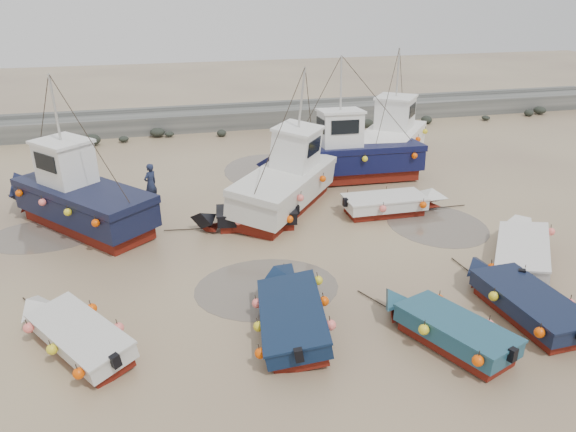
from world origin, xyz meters
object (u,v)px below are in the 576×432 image
object	(u,v)px
dinghy_0	(76,329)
cabin_boat_0	(76,195)
dinghy_5	(392,202)
dinghy_6	(522,297)
cabin_boat_2	(345,155)
dinghy_4	(248,215)
dinghy_1	(294,310)
cabin_boat_3	(393,137)
cabin_boat_1	(288,178)
dinghy_3	(525,248)
dinghy_2	(445,324)
person	(152,203)

from	to	relation	value
dinghy_0	cabin_boat_0	world-z (taller)	cabin_boat_0
dinghy_0	dinghy_5	distance (m)	14.40
dinghy_0	dinghy_6	size ratio (longest dim) A/B	0.87
dinghy_6	cabin_boat_2	world-z (taller)	cabin_boat_2
dinghy_4	dinghy_5	world-z (taller)	same
dinghy_1	cabin_boat_2	size ratio (longest dim) A/B	0.64
dinghy_5	cabin_boat_0	world-z (taller)	cabin_boat_0
dinghy_5	cabin_boat_3	bearing A→B (deg)	156.53
cabin_boat_0	cabin_boat_1	xyz separation A→B (m)	(9.03, -0.09, -0.01)
cabin_boat_0	dinghy_4	bearing A→B (deg)	-55.10
dinghy_3	cabin_boat_0	size ratio (longest dim) A/B	0.69
dinghy_0	dinghy_6	distance (m)	13.12
dinghy_0	dinghy_5	size ratio (longest dim) A/B	0.92
dinghy_5	cabin_boat_3	world-z (taller)	cabin_boat_3
dinghy_0	cabin_boat_2	world-z (taller)	cabin_boat_2
dinghy_2	dinghy_4	bearing A→B (deg)	89.53
dinghy_5	cabin_boat_2	size ratio (longest dim) A/B	0.60
dinghy_2	dinghy_3	bearing A→B (deg)	12.71
dinghy_1	person	world-z (taller)	dinghy_1
cabin_boat_1	person	xyz separation A→B (m)	(-5.98, 1.94, -1.34)
dinghy_0	person	size ratio (longest dim) A/B	2.84
dinghy_2	dinghy_3	xyz separation A→B (m)	(5.37, 3.77, -0.02)
dinghy_1	dinghy_2	xyz separation A→B (m)	(3.86, -1.86, 0.01)
cabin_boat_0	cabin_boat_3	distance (m)	17.50
dinghy_4	cabin_boat_0	world-z (taller)	cabin_boat_0
cabin_boat_0	dinghy_1	bearing A→B (deg)	-93.05
dinghy_1	dinghy_5	bearing A→B (deg)	58.64
dinghy_0	dinghy_4	size ratio (longest dim) A/B	0.97
dinghy_0	cabin_boat_0	distance (m)	9.10
cabin_boat_1	dinghy_2	bearing A→B (deg)	-44.12
cabin_boat_0	cabin_boat_2	distance (m)	13.08
dinghy_4	dinghy_2	bearing A→B (deg)	-149.87
dinghy_1	dinghy_5	distance (m)	9.91
dinghy_2	dinghy_5	bearing A→B (deg)	51.54
person	cabin_boat_1	bearing A→B (deg)	122.04
dinghy_0	dinghy_3	bearing A→B (deg)	-26.49
dinghy_3	cabin_boat_1	xyz separation A→B (m)	(-6.90, 7.60, 0.81)
dinghy_1	dinghy_5	world-z (taller)	same
dinghy_6	person	xyz separation A→B (m)	(-10.57, 12.55, -0.54)
dinghy_0	dinghy_5	xyz separation A→B (m)	(12.64, 6.89, 0.00)
dinghy_1	dinghy_3	size ratio (longest dim) A/B	1.08
dinghy_5	cabin_boat_3	size ratio (longest dim) A/B	0.70
dinghy_2	dinghy_5	xyz separation A→B (m)	(2.69, 9.31, -0.01)
cabin_boat_0	cabin_boat_3	world-z (taller)	same
cabin_boat_3	dinghy_1	bearing A→B (deg)	-84.95
dinghy_1	cabin_boat_2	bearing A→B (deg)	73.50
dinghy_3	person	size ratio (longest dim) A/B	3.07
dinghy_0	dinghy_5	world-z (taller)	same
dinghy_1	dinghy_4	world-z (taller)	same
cabin_boat_2	dinghy_6	bearing A→B (deg)	-173.36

